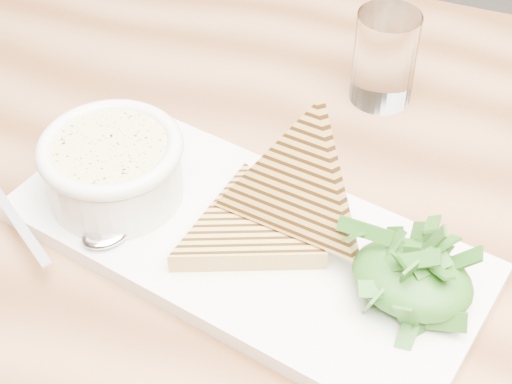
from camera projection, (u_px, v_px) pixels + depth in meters
The scene contains 13 objects.
table_top at pixel (304, 248), 0.71m from camera, with size 1.30×0.87×0.04m, color #9D6B45.
table_leg_bl at pixel (90, 127), 1.42m from camera, with size 0.06×0.06×0.71m, color #9D6B45.
platter at pixel (245, 241), 0.68m from camera, with size 0.41×0.18×0.02m, color white.
soup_bowl at pixel (115, 174), 0.69m from camera, with size 0.12×0.12×0.05m, color white.
soup at pixel (110, 149), 0.67m from camera, with size 0.10×0.10×0.01m, color beige.
bowl_rim at pixel (110, 148), 0.67m from camera, with size 0.13×0.13×0.01m, color white.
sandwich_flat at pixel (247, 230), 0.66m from camera, with size 0.15×0.15×0.02m, color #B98F47, non-canonical shape.
sandwich_lean at pixel (297, 188), 0.64m from camera, with size 0.15×0.15×0.08m, color #B98F47, non-canonical shape.
salad_base at pixel (412, 279), 0.61m from camera, with size 0.10×0.08×0.04m, color #1F4816.
arugula_pile at pixel (413, 272), 0.60m from camera, with size 0.11×0.10×0.05m, color #306F1F, non-canonical shape.
spoon_bowl at pixel (107, 233), 0.66m from camera, with size 0.03×0.04×0.01m, color silver.
spoon_handle at pixel (20, 226), 0.67m from camera, with size 0.11×0.01×0.00m, color silver.
glass_near at pixel (385, 58), 0.80m from camera, with size 0.06×0.06×0.10m, color white.
Camera 1 is at (-0.04, -0.33, 1.26)m, focal length 55.00 mm.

